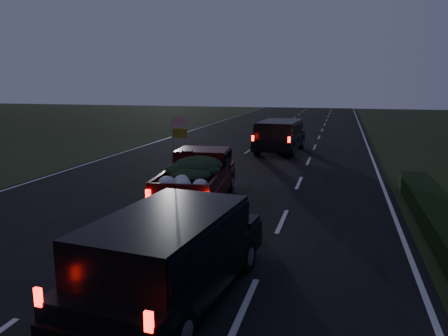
% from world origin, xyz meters
% --- Properties ---
extents(ground, '(120.00, 120.00, 0.00)m').
position_xyz_m(ground, '(0.00, 0.00, 0.00)').
color(ground, black).
rests_on(ground, ground).
extents(road_asphalt, '(14.00, 120.00, 0.02)m').
position_xyz_m(road_asphalt, '(0.00, 0.00, 0.01)').
color(road_asphalt, black).
rests_on(road_asphalt, ground).
extents(hedge_row, '(1.00, 10.00, 0.60)m').
position_xyz_m(hedge_row, '(7.80, 3.00, 0.30)').
color(hedge_row, black).
rests_on(hedge_row, ground).
extents(pickup_truck, '(2.29, 4.95, 2.52)m').
position_xyz_m(pickup_truck, '(0.63, 3.83, 0.94)').
color(pickup_truck, '#3F080A').
rests_on(pickup_truck, ground).
extents(lead_suv, '(2.41, 5.19, 1.46)m').
position_xyz_m(lead_suv, '(1.78, 15.04, 1.10)').
color(lead_suv, black).
rests_on(lead_suv, ground).
extents(rear_suv, '(2.45, 4.89, 1.35)m').
position_xyz_m(rear_suv, '(2.25, -2.61, 1.02)').
color(rear_suv, black).
rests_on(rear_suv, ground).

